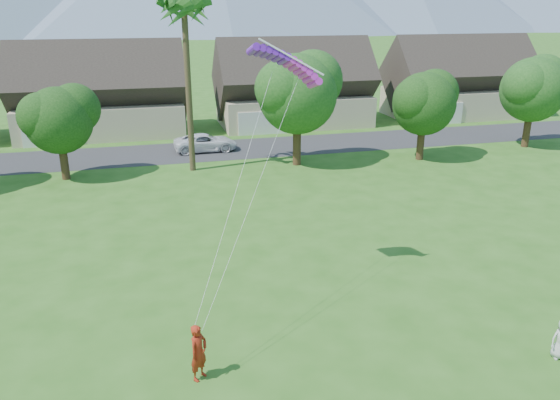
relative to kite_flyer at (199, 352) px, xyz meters
name	(u,v)px	position (x,y,z in m)	size (l,w,h in m)	color
street	(210,151)	(4.32, 30.08, -0.99)	(90.00, 7.00, 0.01)	#2D2D30
kite_flyer	(199,352)	(0.00, 0.00, 0.00)	(0.72, 0.47, 1.98)	#9F2512
parked_car	(206,143)	(3.99, 30.08, -0.26)	(2.44, 5.29, 1.47)	silver
houses_row	(201,94)	(4.81, 39.07, 2.45)	(72.75, 8.19, 8.86)	beige
tree_row	(202,106)	(3.18, 24.00, 3.90)	(62.27, 6.67, 8.45)	#47301C
fan_palm	(184,4)	(2.32, 24.58, 10.81)	(3.00, 3.00, 13.80)	#4C3D26
parafoil_kite	(287,61)	(4.60, 6.05, 8.63)	(3.12, 1.11, 0.50)	#6E19C1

